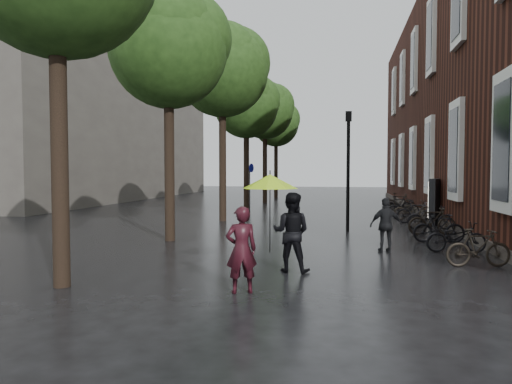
% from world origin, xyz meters
% --- Properties ---
extents(ground, '(120.00, 120.00, 0.00)m').
position_xyz_m(ground, '(0.00, 0.00, 0.00)').
color(ground, black).
extents(bg_building, '(16.00, 30.00, 14.00)m').
position_xyz_m(bg_building, '(-22.00, 28.00, 7.00)').
color(bg_building, '#47423D').
rests_on(bg_building, ground).
extents(street_trees, '(4.33, 34.03, 8.91)m').
position_xyz_m(street_trees, '(-3.99, 15.91, 6.34)').
color(street_trees, black).
rests_on(street_trees, ground).
extents(person_burgundy, '(0.69, 0.58, 1.61)m').
position_xyz_m(person_burgundy, '(-0.45, 1.20, 0.81)').
color(person_burgundy, black).
rests_on(person_burgundy, ground).
extents(person_black, '(0.94, 0.77, 1.78)m').
position_xyz_m(person_black, '(0.26, 3.14, 0.89)').
color(person_black, black).
rests_on(person_black, ground).
extents(lime_umbrella, '(1.15, 1.15, 1.69)m').
position_xyz_m(lime_umbrella, '(-0.08, 2.26, 2.04)').
color(lime_umbrella, black).
rests_on(lime_umbrella, ground).
extents(pedestrian_walking, '(0.94, 0.53, 1.52)m').
position_xyz_m(pedestrian_walking, '(2.59, 6.06, 0.76)').
color(pedestrian_walking, black).
rests_on(pedestrian_walking, ground).
extents(parked_bicycles, '(2.05, 16.28, 1.02)m').
position_xyz_m(parked_bicycles, '(4.57, 12.61, 0.47)').
color(parked_bicycles, black).
rests_on(parked_bicycles, ground).
extents(ad_lightbox, '(0.30, 1.29, 1.94)m').
position_xyz_m(ad_lightbox, '(5.30, 13.35, 0.98)').
color(ad_lightbox, black).
rests_on(ad_lightbox, ground).
extents(lamp_post, '(0.23, 0.23, 4.49)m').
position_xyz_m(lamp_post, '(1.62, 10.53, 2.73)').
color(lamp_post, black).
rests_on(lamp_post, ground).
extents(cycle_sign, '(0.14, 0.49, 2.68)m').
position_xyz_m(cycle_sign, '(-3.65, 18.22, 1.77)').
color(cycle_sign, '#262628').
rests_on(cycle_sign, ground).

